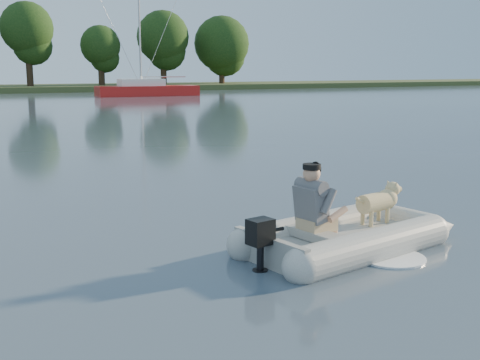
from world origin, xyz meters
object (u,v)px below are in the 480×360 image
dog (375,206)px  sailboat (147,90)px  dinghy (349,208)px  man (312,201)px

dog → sailboat: bearing=65.0°
dinghy → sailboat: 47.40m
dinghy → dog: size_ratio=5.07×
man → sailboat: 47.66m
dog → sailboat: 47.08m
dinghy → dog: 0.66m
dinghy → sailboat: bearing=64.4°
man → sailboat: sailboat is taller
man → sailboat: bearing=63.6°
man → sailboat: size_ratio=0.09×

